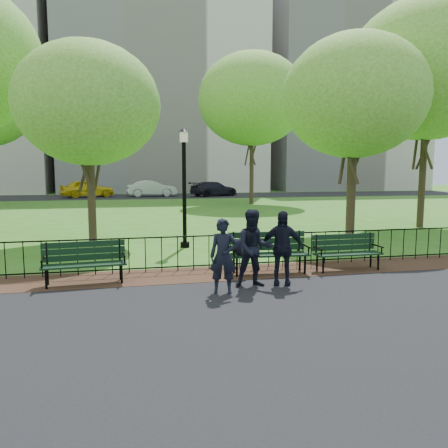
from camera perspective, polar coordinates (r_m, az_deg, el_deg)
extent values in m
plane|color=#42691B|center=(9.49, 3.90, -8.44)|extent=(120.00, 120.00, 0.00)
cube|color=black|center=(6.48, 12.79, -16.03)|extent=(60.00, 9.20, 0.01)
cube|color=#342215|center=(10.89, 1.65, -6.33)|extent=(60.00, 1.60, 0.01)
cube|color=black|center=(43.92, -9.17, 3.60)|extent=(70.00, 9.00, 0.01)
cylinder|color=black|center=(11.20, 1.04, -1.44)|extent=(24.00, 0.04, 0.04)
cylinder|color=black|center=(11.34, 1.03, -5.24)|extent=(24.00, 0.04, 0.04)
cylinder|color=black|center=(11.28, 1.03, -3.61)|extent=(0.02, 0.02, 0.90)
cube|color=silver|center=(58.31, -8.21, 19.26)|extent=(24.00, 15.00, 30.00)
cube|color=beige|center=(64.28, 14.53, 15.24)|extent=(20.00, 15.00, 24.00)
cube|color=black|center=(10.72, 5.94, -4.00)|extent=(1.98, 0.64, 0.04)
cube|color=black|center=(10.92, 5.59, -1.80)|extent=(1.95, 0.16, 0.49)
cylinder|color=black|center=(10.40, 1.69, -5.67)|extent=(0.05, 0.05, 0.49)
cylinder|color=black|center=(10.83, 10.53, -5.28)|extent=(0.05, 0.05, 0.49)
cylinder|color=black|center=(10.77, 1.30, -5.23)|extent=(0.05, 0.05, 0.49)
cylinder|color=black|center=(11.19, 9.86, -4.87)|extent=(0.05, 0.05, 0.49)
cylinder|color=black|center=(10.49, 1.09, -3.12)|extent=(0.08, 0.61, 0.04)
cylinder|color=black|center=(10.96, 10.61, -2.81)|extent=(0.08, 0.61, 0.04)
ellipsoid|color=black|center=(10.41, 2.22, -3.00)|extent=(0.40, 0.29, 0.42)
cube|color=black|center=(10.15, -17.77, -5.12)|extent=(1.84, 0.64, 0.04)
cube|color=black|center=(10.34, -17.84, -2.94)|extent=(1.81, 0.19, 0.45)
cylinder|color=black|center=(10.06, -22.22, -6.73)|extent=(0.05, 0.05, 0.45)
cylinder|color=black|center=(10.05, -13.22, -6.41)|extent=(0.05, 0.05, 0.45)
cylinder|color=black|center=(10.41, -22.06, -6.27)|extent=(0.05, 0.05, 0.45)
cylinder|color=black|center=(10.40, -13.38, -5.96)|extent=(0.05, 0.05, 0.45)
cylinder|color=black|center=(10.16, -22.64, -4.27)|extent=(0.09, 0.56, 0.04)
cylinder|color=black|center=(10.14, -12.97, -3.92)|extent=(0.09, 0.56, 0.04)
cube|color=black|center=(11.47, 15.89, -3.77)|extent=(1.75, 0.48, 0.04)
cube|color=black|center=(11.63, 15.34, -1.93)|extent=(1.75, 0.05, 0.44)
cylinder|color=black|center=(11.01, 12.83, -5.27)|extent=(0.05, 0.05, 0.44)
cylinder|color=black|center=(11.74, 19.51, -4.74)|extent=(0.05, 0.05, 0.44)
cylinder|color=black|center=(11.32, 12.06, -4.91)|extent=(0.05, 0.05, 0.44)
cylinder|color=black|center=(12.03, 18.61, -4.42)|extent=(0.05, 0.05, 0.44)
cylinder|color=black|center=(11.06, 12.17, -3.12)|extent=(0.04, 0.54, 0.04)
cylinder|color=black|center=(11.85, 19.41, -2.69)|extent=(0.04, 0.54, 0.04)
cylinder|color=black|center=(14.52, -5.13, -2.70)|extent=(0.31, 0.31, 0.17)
cylinder|color=black|center=(14.33, -5.20, 3.84)|extent=(0.13, 0.13, 3.49)
cube|color=beige|center=(14.35, -5.29, 11.25)|extent=(0.24, 0.24, 0.33)
cone|color=black|center=(14.37, -5.30, 12.11)|extent=(0.35, 0.35, 0.13)
cylinder|color=#2D2116|center=(16.09, -16.90, 2.93)|extent=(0.29, 0.29, 2.94)
ellipsoid|color=#5A8E2A|center=(16.22, -17.33, 14.73)|extent=(4.95, 4.95, 4.21)
cylinder|color=#2D2116|center=(17.87, 16.27, 3.87)|extent=(0.35, 0.35, 3.28)
ellipsoid|color=#5A8E2A|center=(18.07, 16.69, 15.68)|extent=(5.52, 5.52, 4.69)
cylinder|color=#2D2116|center=(21.36, 24.46, 5.23)|extent=(0.30, 0.30, 4.20)
ellipsoid|color=#5A8E2A|center=(21.79, 25.12, 17.80)|extent=(7.07, 7.07, 6.01)
cylinder|color=#2D2116|center=(33.19, 3.62, 6.72)|extent=(0.31, 0.31, 4.76)
ellipsoid|color=#5A8E2A|center=(33.61, 3.69, 15.95)|extent=(8.02, 8.02, 6.82)
imported|color=black|center=(8.96, -0.09, -4.20)|extent=(0.63, 0.49, 1.54)
imported|color=black|center=(9.46, 3.94, -3.18)|extent=(0.85, 0.50, 1.68)
imported|color=black|center=(9.72, 7.53, -3.09)|extent=(1.03, 0.64, 1.64)
imported|color=gold|center=(43.49, -17.43, 4.45)|extent=(5.27, 3.44, 1.67)
imported|color=#B8BBC0|center=(43.27, -9.45, 4.60)|extent=(4.91, 2.09, 1.57)
imported|color=black|center=(43.73, -1.31, 4.62)|extent=(5.34, 3.72, 1.43)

